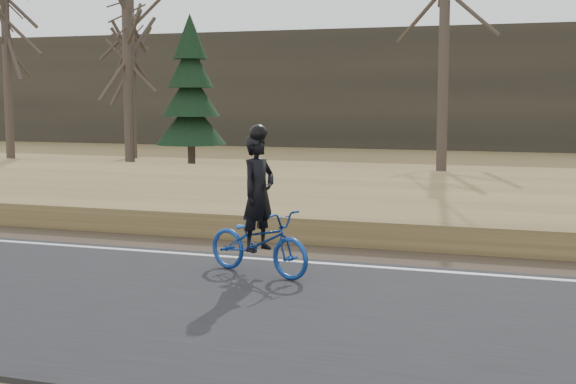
% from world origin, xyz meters
% --- Properties ---
extents(shoulder, '(120.00, 1.60, 0.04)m').
position_xyz_m(shoulder, '(0.00, 1.20, 0.02)').
color(shoulder, '#473A2B').
rests_on(shoulder, ground).
extents(embankment, '(120.00, 5.00, 0.44)m').
position_xyz_m(embankment, '(0.00, 4.20, 0.22)').
color(embankment, '#9A824E').
rests_on(embankment, ground).
extents(ballast, '(120.00, 3.00, 0.45)m').
position_xyz_m(ballast, '(0.00, 8.00, 0.23)').
color(ballast, slate).
rests_on(ballast, ground).
extents(railroad, '(120.00, 2.40, 0.29)m').
position_xyz_m(railroad, '(0.00, 8.00, 0.53)').
color(railroad, black).
rests_on(railroad, ballast).
extents(treeline_backdrop, '(120.00, 4.00, 6.00)m').
position_xyz_m(treeline_backdrop, '(0.00, 30.00, 3.00)').
color(treeline_backdrop, '#383328').
rests_on(treeline_backdrop, ground).
extents(cyclist, '(1.89, 1.19, 2.14)m').
position_xyz_m(cyclist, '(5.95, -0.79, 0.73)').
color(cyclist, navy).
rests_on(cyclist, road).
extents(bare_tree_far_left, '(0.36, 0.36, 8.39)m').
position_xyz_m(bare_tree_far_left, '(-11.56, 16.19, 4.19)').
color(bare_tree_far_left, '#50443A').
rests_on(bare_tree_far_left, ground).
extents(bare_tree_left, '(0.36, 0.36, 7.51)m').
position_xyz_m(bare_tree_left, '(-7.36, 18.86, 3.75)').
color(bare_tree_left, '#50443A').
rests_on(bare_tree_left, ground).
extents(bare_tree_near_left, '(0.36, 0.36, 7.95)m').
position_xyz_m(bare_tree_near_left, '(-4.95, 14.43, 3.98)').
color(bare_tree_near_left, '#50443A').
rests_on(bare_tree_near_left, ground).
extents(bare_tree_center, '(0.36, 0.36, 9.58)m').
position_xyz_m(bare_tree_center, '(6.07, 16.35, 4.79)').
color(bare_tree_center, '#50443A').
rests_on(bare_tree_center, ground).
extents(conifer, '(2.60, 2.60, 5.61)m').
position_xyz_m(conifer, '(-2.96, 15.46, 2.65)').
color(conifer, '#50443A').
rests_on(conifer, ground).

